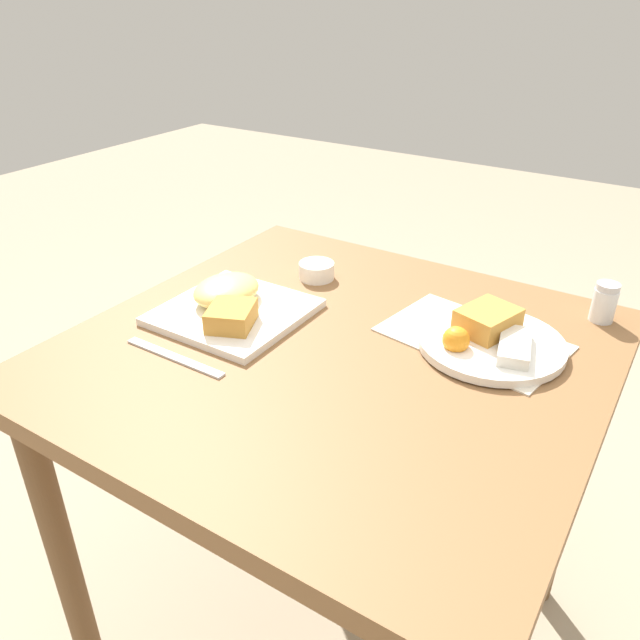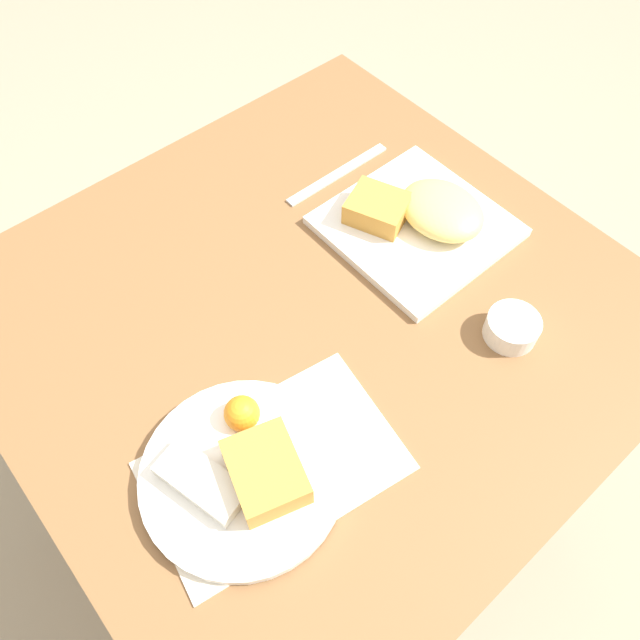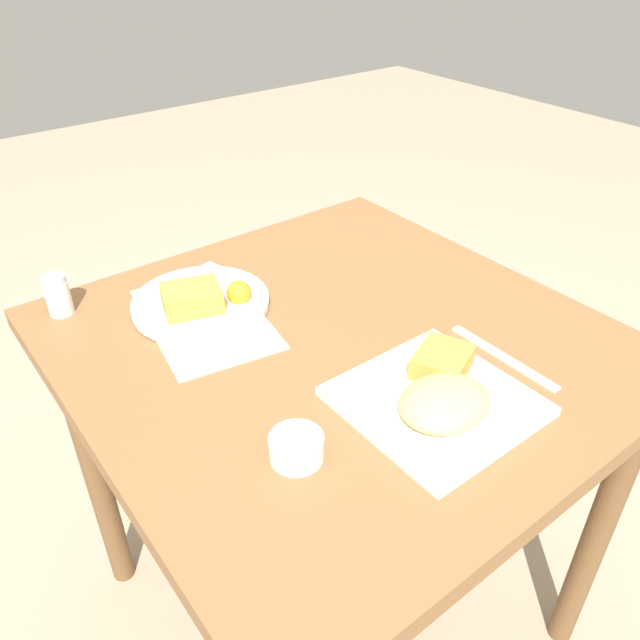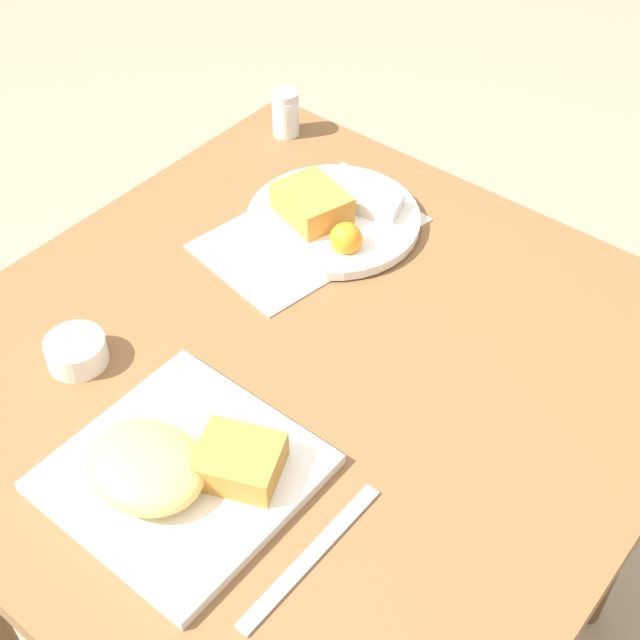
# 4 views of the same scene
# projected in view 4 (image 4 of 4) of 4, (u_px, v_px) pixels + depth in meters

# --- Properties ---
(dining_table) EXTENTS (0.83, 0.85, 0.75)m
(dining_table) POSITION_uv_depth(u_px,v_px,m) (307.00, 413.00, 1.13)
(dining_table) COLOR brown
(dining_table) RESTS_ON ground_plane
(menu_card) EXTENTS (0.23, 0.32, 0.00)m
(menu_card) POSITION_uv_depth(u_px,v_px,m) (310.00, 233.00, 1.23)
(menu_card) COLOR beige
(menu_card) RESTS_ON dining_table
(plate_square_near) EXTENTS (0.24, 0.24, 0.06)m
(plate_square_near) POSITION_uv_depth(u_px,v_px,m) (176.00, 469.00, 0.92)
(plate_square_near) COLOR white
(plate_square_near) RESTS_ON dining_table
(plate_oval_far) EXTENTS (0.24, 0.24, 0.05)m
(plate_oval_far) POSITION_uv_depth(u_px,v_px,m) (332.00, 215.00, 1.23)
(plate_oval_far) COLOR white
(plate_oval_far) RESTS_ON menu_card
(sauce_ramekin) EXTENTS (0.07, 0.07, 0.03)m
(sauce_ramekin) POSITION_uv_depth(u_px,v_px,m) (76.00, 351.00, 1.05)
(sauce_ramekin) COLOR white
(sauce_ramekin) RESTS_ON dining_table
(salt_shaker) EXTENTS (0.04, 0.04, 0.07)m
(salt_shaker) POSITION_uv_depth(u_px,v_px,m) (286.00, 116.00, 1.38)
(salt_shaker) COLOR white
(salt_shaker) RESTS_ON dining_table
(butter_knife) EXTENTS (0.02, 0.20, 0.00)m
(butter_knife) POSITION_uv_depth(u_px,v_px,m) (311.00, 556.00, 0.87)
(butter_knife) COLOR silver
(butter_knife) RESTS_ON dining_table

